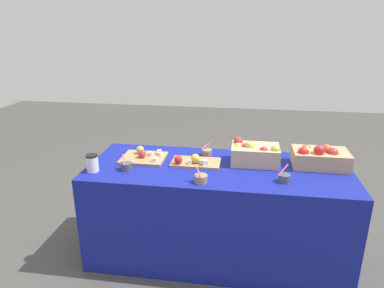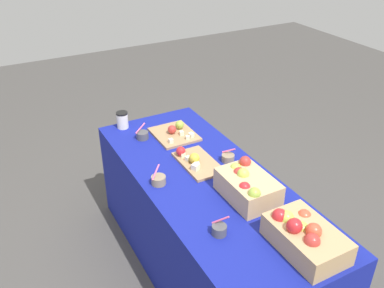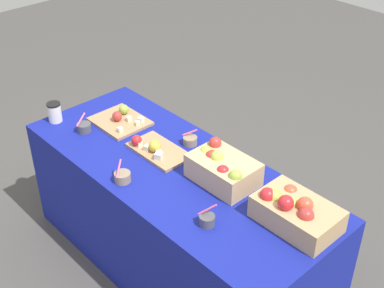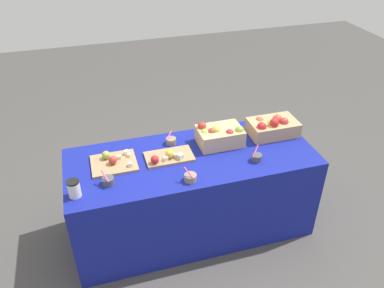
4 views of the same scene
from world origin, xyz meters
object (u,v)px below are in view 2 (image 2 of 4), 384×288
sample_bowl_mid (219,230)px  sample_bowl_extra (142,135)px  apple_crate_left (304,236)px  cutting_board_back (195,161)px  sample_bowl_far (158,180)px  sample_bowl_near (228,158)px  cutting_board_front (175,133)px  apple_crate_middle (247,185)px  coffee_cup (122,120)px

sample_bowl_mid → sample_bowl_extra: sample_bowl_mid is taller
apple_crate_left → sample_bowl_extra: 1.39m
cutting_board_back → sample_bowl_far: bearing=-73.0°
cutting_board_back → sample_bowl_near: (0.07, 0.20, 0.00)m
cutting_board_back → cutting_board_front: bearing=172.2°
apple_crate_middle → sample_bowl_mid: (0.19, -0.30, -0.05)m
sample_bowl_extra → apple_crate_left: bearing=11.1°
cutting_board_back → sample_bowl_far: (0.09, -0.30, 0.00)m
sample_bowl_near → sample_bowl_far: size_ratio=0.82×
sample_bowl_near → sample_bowl_extra: sample_bowl_extra is taller
cutting_board_front → cutting_board_back: bearing=-7.8°
apple_crate_left → sample_bowl_mid: apple_crate_left is taller
sample_bowl_far → sample_bowl_mid: bearing=9.3°
cutting_board_front → cutting_board_back: (0.40, -0.05, 0.00)m
cutting_board_back → sample_bowl_far: 0.31m
sample_bowl_extra → apple_crate_middle: bearing=16.1°
sample_bowl_extra → sample_bowl_mid: bearing=-1.9°
sample_bowl_extra → sample_bowl_far: bearing=-12.8°
apple_crate_middle → cutting_board_back: bearing=-168.4°
cutting_board_back → apple_crate_left: bearing=6.2°
sample_bowl_far → cutting_board_back: bearing=107.0°
cutting_board_front → sample_bowl_far: (0.49, -0.35, 0.01)m
sample_bowl_far → sample_bowl_extra: bearing=167.2°
sample_bowl_near → coffee_cup: bearing=-150.3°
sample_bowl_far → sample_bowl_extra: 0.57m
cutting_board_back → sample_bowl_near: bearing=69.8°
apple_crate_middle → sample_bowl_near: apple_crate_middle is taller
sample_bowl_near → sample_bowl_extra: 0.65m
apple_crate_middle → sample_bowl_mid: apple_crate_middle is taller
cutting_board_front → coffee_cup: size_ratio=2.66×
sample_bowl_far → coffee_cup: bearing=175.4°
sample_bowl_near → apple_crate_left: bearing=-7.1°
cutting_board_front → sample_bowl_near: (0.47, 0.15, 0.01)m
cutting_board_back → coffee_cup: size_ratio=2.91×
sample_bowl_near → sample_bowl_far: sample_bowl_far is taller
cutting_board_back → sample_bowl_mid: (0.63, -0.21, 0.01)m
sample_bowl_mid → sample_bowl_far: (-0.54, -0.09, -0.00)m
coffee_cup → sample_bowl_mid: bearing=1.1°
coffee_cup → cutting_board_back: bearing=18.7°
sample_bowl_mid → sample_bowl_far: bearing=-170.7°
sample_bowl_near → cutting_board_front: bearing=-162.8°
apple_crate_left → sample_bowl_far: 0.90m
sample_bowl_near → sample_bowl_extra: (-0.54, -0.37, 0.00)m
apple_crate_left → sample_bowl_extra: size_ratio=3.75×
sample_bowl_far → apple_crate_left: bearing=25.8°
cutting_board_back → coffee_cup: (-0.69, -0.23, 0.04)m
sample_bowl_mid → coffee_cup: (-1.32, -0.03, 0.03)m
apple_crate_left → sample_bowl_near: bearing=172.9°
cutting_board_front → sample_bowl_mid: 1.06m
apple_crate_left → apple_crate_middle: size_ratio=1.12×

